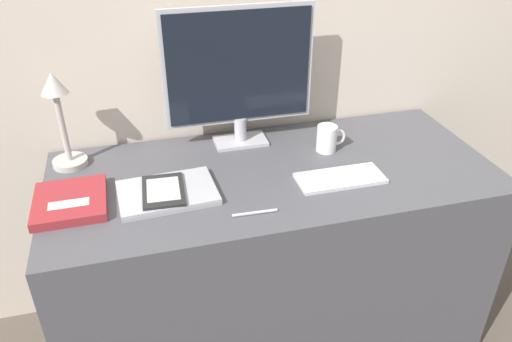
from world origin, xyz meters
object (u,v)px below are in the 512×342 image
at_px(keyboard, 340,178).
at_px(pen, 255,213).
at_px(monitor, 239,72).
at_px(notebook, 70,202).
at_px(laptop, 167,193).
at_px(desk_lamp, 60,114).
at_px(coffee_mug, 327,138).
at_px(ereader, 163,190).

height_order(keyboard, pen, keyboard).
relative_size(monitor, notebook, 2.29).
relative_size(keyboard, laptop, 0.92).
xyz_separation_m(keyboard, desk_lamp, (-0.84, 0.32, 0.18)).
relative_size(desk_lamp, coffee_mug, 3.06).
distance_m(ereader, coffee_mug, 0.61).
bearing_deg(notebook, laptop, -4.02).
bearing_deg(coffee_mug, keyboard, -99.27).
bearing_deg(desk_lamp, ereader, -44.76).
bearing_deg(notebook, pen, -19.51).
relative_size(laptop, notebook, 1.34).
bearing_deg(coffee_mug, pen, -138.10).
height_order(keyboard, laptop, laptop).
xyz_separation_m(ereader, notebook, (-0.27, 0.03, -0.01)).
xyz_separation_m(ereader, pen, (0.24, -0.15, -0.02)).
bearing_deg(pen, coffee_mug, 41.90).
bearing_deg(ereader, monitor, 43.68).
distance_m(laptop, coffee_mug, 0.59).
relative_size(laptop, desk_lamp, 0.93).
height_order(keyboard, coffee_mug, coffee_mug).
relative_size(desk_lamp, pen, 2.44).
distance_m(monitor, laptop, 0.48).
height_order(monitor, coffee_mug, monitor).
bearing_deg(notebook, desk_lamp, 92.93).
relative_size(monitor, desk_lamp, 1.59).
height_order(keyboard, ereader, ereader).
distance_m(notebook, coffee_mug, 0.87).
height_order(laptop, notebook, notebook).
bearing_deg(coffee_mug, laptop, -165.76).
bearing_deg(notebook, coffee_mug, 8.39).
relative_size(keyboard, desk_lamp, 0.86).
bearing_deg(pen, monitor, 81.99).
bearing_deg(notebook, keyboard, -4.92).
relative_size(ereader, pen, 1.40).
xyz_separation_m(laptop, ereader, (-0.01, -0.01, 0.02)).
relative_size(keyboard, coffee_mug, 2.64).
height_order(laptop, coffee_mug, coffee_mug).
relative_size(monitor, pen, 3.88).
height_order(ereader, notebook, ereader).
distance_m(keyboard, notebook, 0.83).
bearing_deg(monitor, pen, -98.01).
xyz_separation_m(monitor, desk_lamp, (-0.59, -0.01, -0.08)).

